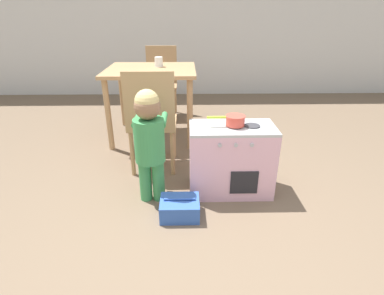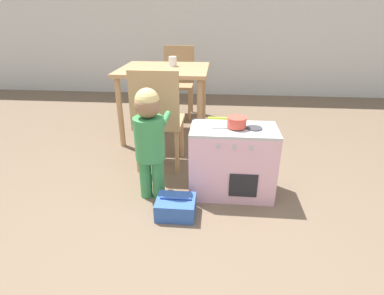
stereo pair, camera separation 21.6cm
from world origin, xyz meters
name	(u,v)px [view 1 (the left image)]	position (x,y,z in m)	size (l,w,h in m)	color
ground_plane	(203,284)	(0.00, 0.00, 0.00)	(16.00, 16.00, 0.00)	brown
wall_back	(190,11)	(0.00, 3.96, 1.30)	(10.00, 0.06, 2.60)	silver
play_kitchen	(231,159)	(0.26, 0.90, 0.27)	(0.63, 0.35, 0.55)	#EAB2C6
toy_pot	(235,120)	(0.27, 0.90, 0.59)	(0.28, 0.14, 0.07)	#E04C3D
child_figure	(149,135)	(-0.34, 0.80, 0.52)	(0.24, 0.35, 0.84)	#3D9351
toy_basket	(180,208)	(-0.13, 0.58, 0.06)	(0.27, 0.22, 0.14)	#335BB2
dining_table	(151,79)	(-0.44, 2.06, 0.64)	(0.93, 0.84, 0.76)	tan
dining_chair_near	(152,119)	(-0.37, 1.26, 0.47)	(0.40, 0.40, 0.89)	tan
dining_chair_far	(162,80)	(-0.40, 2.82, 0.47)	(0.40, 0.40, 0.89)	tan
cup_on_table	(159,62)	(-0.37, 2.16, 0.81)	(0.09, 0.09, 0.10)	white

